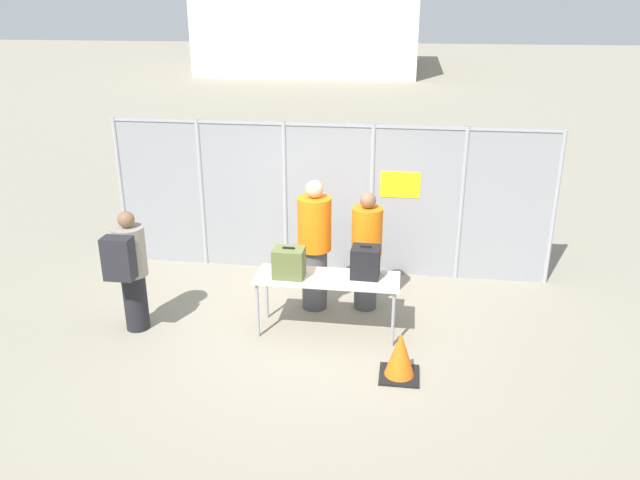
# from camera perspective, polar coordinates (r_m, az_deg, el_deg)

# --- Properties ---
(ground_plane) EXTENTS (120.00, 120.00, 0.00)m
(ground_plane) POSITION_cam_1_polar(r_m,az_deg,el_deg) (8.28, -1.20, -8.43)
(ground_plane) COLOR gray
(fence_section) EXTENTS (6.83, 0.07, 2.38)m
(fence_section) POSITION_cam_1_polar(r_m,az_deg,el_deg) (9.67, 0.77, 3.99)
(fence_section) COLOR #9EA0A5
(fence_section) RESTS_ON ground_plane
(inspection_table) EXTENTS (1.84, 0.64, 0.78)m
(inspection_table) POSITION_cam_1_polar(r_m,az_deg,el_deg) (7.98, 0.66, -3.86)
(inspection_table) COLOR silver
(inspection_table) RESTS_ON ground_plane
(suitcase_olive) EXTENTS (0.39, 0.31, 0.41)m
(suitcase_olive) POSITION_cam_1_polar(r_m,az_deg,el_deg) (7.90, -2.86, -2.09)
(suitcase_olive) COLOR #566033
(suitcase_olive) RESTS_ON inspection_table
(suitcase_black) EXTENTS (0.37, 0.33, 0.42)m
(suitcase_black) POSITION_cam_1_polar(r_m,az_deg,el_deg) (7.91, 4.17, -2.02)
(suitcase_black) COLOR black
(suitcase_black) RESTS_ON inspection_table
(traveler_hooded) EXTENTS (0.40, 0.62, 1.63)m
(traveler_hooded) POSITION_cam_1_polar(r_m,az_deg,el_deg) (8.30, -17.02, -2.43)
(traveler_hooded) COLOR black
(traveler_hooded) RESTS_ON ground_plane
(security_worker_near) EXTENTS (0.46, 0.46, 1.86)m
(security_worker_near) POSITION_cam_1_polar(r_m,az_deg,el_deg) (8.53, -0.50, -0.35)
(security_worker_near) COLOR #4C4C51
(security_worker_near) RESTS_ON ground_plane
(security_worker_far) EXTENTS (0.42, 0.42, 1.69)m
(security_worker_far) POSITION_cam_1_polar(r_m,az_deg,el_deg) (8.58, 4.27, -0.89)
(security_worker_far) COLOR #4C4C51
(security_worker_far) RESTS_ON ground_plane
(utility_trailer) EXTENTS (4.20, 2.27, 0.73)m
(utility_trailer) POSITION_cam_1_polar(r_m,az_deg,el_deg) (11.50, 7.55, 2.37)
(utility_trailer) COLOR white
(utility_trailer) RESTS_ON ground_plane
(distant_hangar) EXTENTS (12.49, 12.72, 5.67)m
(distant_hangar) POSITION_cam_1_polar(r_m,az_deg,el_deg) (41.45, -0.18, 19.33)
(distant_hangar) COLOR beige
(distant_hangar) RESTS_ON ground_plane
(traffic_cone) EXTENTS (0.46, 0.46, 0.57)m
(traffic_cone) POSITION_cam_1_polar(r_m,az_deg,el_deg) (7.32, 7.33, -10.49)
(traffic_cone) COLOR black
(traffic_cone) RESTS_ON ground_plane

